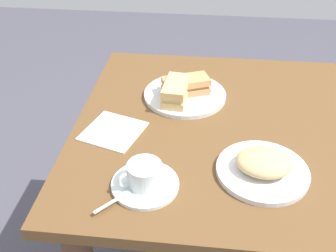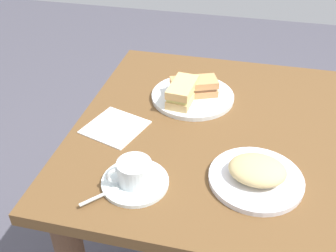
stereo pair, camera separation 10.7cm
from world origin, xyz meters
TOP-DOWN VIEW (x-y plane):
  - dining_table at (0.00, 0.00)m, footprint 1.19×0.86m
  - sandwich_plate at (0.29, -0.14)m, footprint 0.26×0.26m
  - sandwich_front at (0.29, -0.14)m, footprint 0.16×0.12m
  - sandwich_back at (0.32, -0.09)m, footprint 0.08×0.14m
  - coffee_saucer at (0.36, 0.27)m, footprint 0.16×0.16m
  - coffee_cup at (0.36, 0.27)m, footprint 0.10×0.08m
  - spoon at (0.41, 0.33)m, footprint 0.08×0.08m
  - side_plate at (0.08, 0.20)m, footprint 0.23×0.23m
  - side_food_pile at (0.08, 0.20)m, footprint 0.14×0.11m
  - napkin at (0.48, 0.07)m, footprint 0.19×0.19m

SIDE VIEW (x-z plane):
  - dining_table at x=0.00m, z-range 0.25..1.02m
  - napkin at x=0.48m, z-range 0.78..0.78m
  - coffee_saucer at x=0.36m, z-range 0.78..0.79m
  - sandwich_plate at x=0.29m, z-range 0.78..0.79m
  - side_plate at x=0.08m, z-range 0.78..0.79m
  - spoon at x=0.41m, z-range 0.79..0.79m
  - side_food_pile at x=0.08m, z-range 0.79..0.84m
  - coffee_cup at x=0.36m, z-range 0.79..0.85m
  - sandwich_front at x=0.29m, z-range 0.79..0.84m
  - sandwich_back at x=0.32m, z-range 0.79..0.85m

